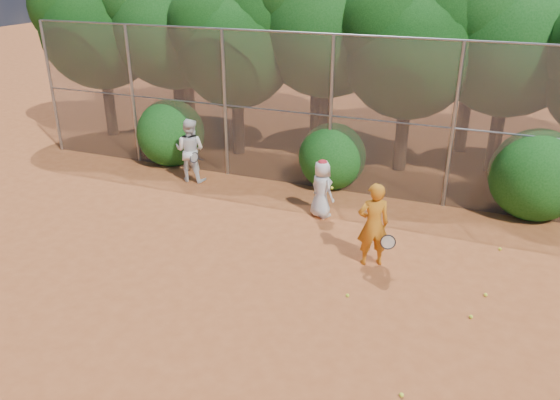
% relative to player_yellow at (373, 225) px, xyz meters
% --- Properties ---
extents(ground, '(80.00, 80.00, 0.00)m').
position_rel_player_yellow_xyz_m(ground, '(-0.96, -2.54, -0.87)').
color(ground, '#9F4D24').
rests_on(ground, ground).
extents(fence_back, '(20.05, 0.09, 4.03)m').
position_rel_player_yellow_xyz_m(fence_back, '(-1.07, 3.46, 1.18)').
color(fence_back, gray).
rests_on(fence_back, ground).
extents(tree_0, '(4.38, 3.81, 6.00)m').
position_rel_player_yellow_xyz_m(tree_0, '(-10.40, 5.49, 3.06)').
color(tree_0, black).
rests_on(tree_0, ground).
extents(tree_1, '(4.64, 4.03, 6.35)m').
position_rel_player_yellow_xyz_m(tree_1, '(-7.90, 6.00, 3.29)').
color(tree_1, black).
rests_on(tree_1, ground).
extents(tree_2, '(3.99, 3.47, 5.47)m').
position_rel_player_yellow_xyz_m(tree_2, '(-5.40, 5.29, 2.71)').
color(tree_2, black).
rests_on(tree_2, ground).
extents(tree_3, '(4.89, 4.26, 6.70)m').
position_rel_player_yellow_xyz_m(tree_3, '(-2.89, 6.30, 3.52)').
color(tree_3, black).
rests_on(tree_3, ground).
extents(tree_4, '(4.19, 3.64, 5.73)m').
position_rel_player_yellow_xyz_m(tree_4, '(-0.40, 5.69, 2.89)').
color(tree_4, black).
rests_on(tree_4, ground).
extents(tree_5, '(4.51, 3.92, 6.17)m').
position_rel_player_yellow_xyz_m(tree_5, '(2.10, 6.50, 3.18)').
color(tree_5, black).
rests_on(tree_5, ground).
extents(tree_11, '(4.64, 4.03, 6.35)m').
position_rel_player_yellow_xyz_m(tree_11, '(1.10, 8.10, 3.29)').
color(tree_11, black).
rests_on(tree_11, ground).
extents(bush_0, '(2.00, 2.00, 2.00)m').
position_rel_player_yellow_xyz_m(bush_0, '(-6.96, 3.76, 0.13)').
color(bush_0, '#124A14').
rests_on(bush_0, ground).
extents(bush_1, '(1.80, 1.80, 1.80)m').
position_rel_player_yellow_xyz_m(bush_1, '(-1.96, 3.76, 0.03)').
color(bush_1, '#124A14').
rests_on(bush_1, ground).
extents(bush_2, '(2.20, 2.20, 2.20)m').
position_rel_player_yellow_xyz_m(bush_2, '(3.04, 3.76, 0.23)').
color(bush_2, '#124A14').
rests_on(bush_2, ground).
extents(player_yellow, '(0.88, 0.66, 1.74)m').
position_rel_player_yellow_xyz_m(player_yellow, '(0.00, 0.00, 0.00)').
color(player_yellow, orange).
rests_on(player_yellow, ground).
extents(player_teen, '(0.82, 0.74, 1.43)m').
position_rel_player_yellow_xyz_m(player_teen, '(-1.61, 1.76, -0.16)').
color(player_teen, silver).
rests_on(player_teen, ground).
extents(player_white, '(0.92, 0.78, 1.75)m').
position_rel_player_yellow_xyz_m(player_white, '(-5.66, 2.65, 0.01)').
color(player_white, white).
rests_on(player_white, ground).
extents(ball_0, '(0.07, 0.07, 0.07)m').
position_rel_player_yellow_xyz_m(ball_0, '(2.03, -1.20, -0.84)').
color(ball_0, '#D0E028').
rests_on(ball_0, ground).
extents(ball_1, '(0.07, 0.07, 0.07)m').
position_rel_player_yellow_xyz_m(ball_1, '(2.23, -0.40, -0.84)').
color(ball_1, '#D0E028').
rests_on(ball_1, ground).
extents(ball_2, '(0.07, 0.07, 0.07)m').
position_rel_player_yellow_xyz_m(ball_2, '(1.24, -3.48, -0.84)').
color(ball_2, '#D0E028').
rests_on(ball_2, ground).
extents(ball_3, '(0.07, 0.07, 0.07)m').
position_rel_player_yellow_xyz_m(ball_3, '(-0.11, -1.35, -0.84)').
color(ball_3, '#D0E028').
rests_on(ball_3, ground).
extents(ball_4, '(0.07, 0.07, 0.07)m').
position_rel_player_yellow_xyz_m(ball_4, '(2.43, 1.53, -0.84)').
color(ball_4, '#D0E028').
rests_on(ball_4, ground).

